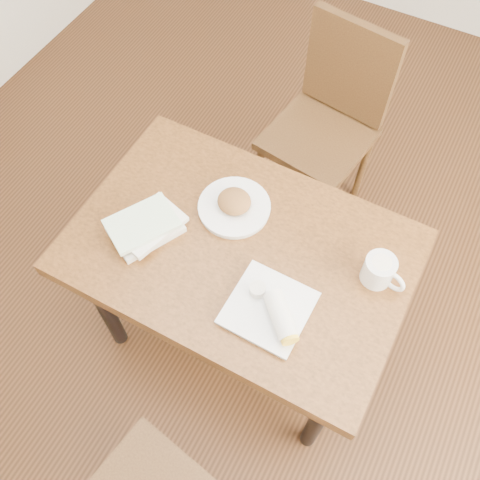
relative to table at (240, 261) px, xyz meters
The scene contains 8 objects.
ground 0.66m from the table, ahead, with size 4.00×5.00×0.01m, color #472814.
room_walls 0.97m from the table, ahead, with size 4.02×5.02×2.80m.
table is the anchor object (origin of this frame).
chair_far 0.89m from the table, 91.62° to the left, with size 0.48×0.48×0.95m.
plate_scone 0.19m from the table, 125.41° to the left, with size 0.25×0.25×0.08m.
coffee_mug 0.47m from the table, 13.70° to the left, with size 0.15×0.10×0.10m.
plate_burrito 0.28m from the table, 39.20° to the right, with size 0.25×0.25×0.08m.
book_stack 0.34m from the table, 163.49° to the right, with size 0.25×0.27×0.06m.
Camera 1 is at (0.42, -0.78, 2.27)m, focal length 40.00 mm.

